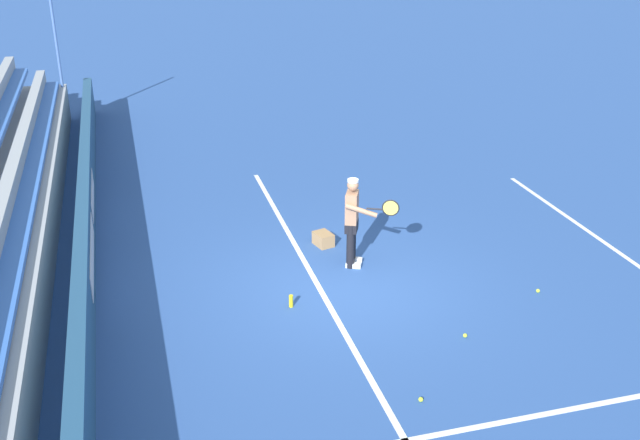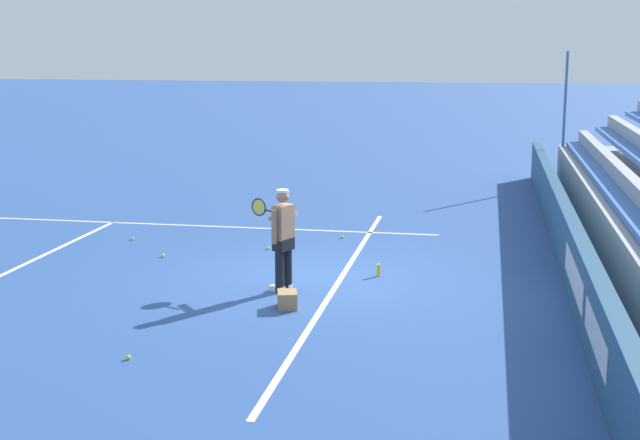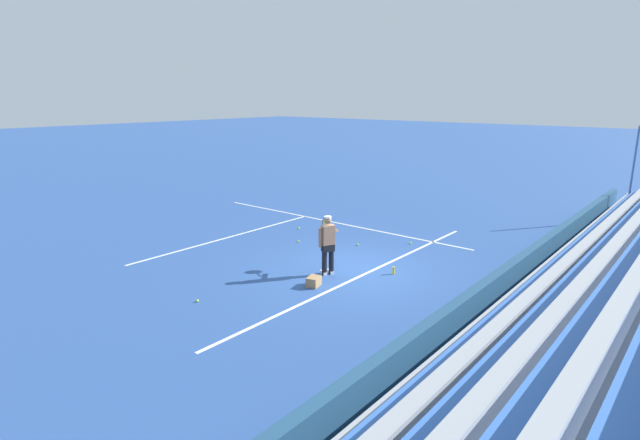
# 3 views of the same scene
# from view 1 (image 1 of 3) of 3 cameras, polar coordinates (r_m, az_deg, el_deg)

# --- Properties ---
(ground_plane) EXTENTS (160.00, 160.00, 0.00)m
(ground_plane) POSITION_cam_1_polar(r_m,az_deg,el_deg) (13.38, 2.09, -5.04)
(ground_plane) COLOR #2D5193
(court_baseline_white) EXTENTS (12.00, 0.10, 0.01)m
(court_baseline_white) POSITION_cam_1_polar(r_m,az_deg,el_deg) (13.25, 0.02, -5.31)
(court_baseline_white) COLOR white
(court_baseline_white) RESTS_ON ground
(court_service_line_white) EXTENTS (8.22, 0.10, 0.01)m
(court_service_line_white) POSITION_cam_1_polar(r_m,az_deg,el_deg) (15.76, 21.56, -2.12)
(court_service_line_white) COLOR white
(court_service_line_white) RESTS_ON ground
(back_wall_sponsor_board) EXTENTS (26.05, 0.25, 1.10)m
(back_wall_sponsor_board) POSITION_cam_1_polar(r_m,az_deg,el_deg) (12.66, -17.55, -5.19)
(back_wall_sponsor_board) COLOR navy
(back_wall_sponsor_board) RESTS_ON ground
(tennis_player) EXTENTS (0.87, 0.90, 1.71)m
(tennis_player) POSITION_cam_1_polar(r_m,az_deg,el_deg) (13.72, 2.54, -0.10)
(tennis_player) COLOR black
(tennis_player) RESTS_ON ground
(ball_box_cardboard) EXTENTS (0.46, 0.39, 0.26)m
(ball_box_cardboard) POSITION_cam_1_polar(r_m,az_deg,el_deg) (14.80, 0.25, -1.46)
(ball_box_cardboard) COLOR #A87F51
(ball_box_cardboard) RESTS_ON ground
(tennis_ball_far_right) EXTENTS (0.07, 0.07, 0.07)m
(tennis_ball_far_right) POSITION_cam_1_polar(r_m,az_deg,el_deg) (12.13, 10.99, -8.63)
(tennis_ball_far_right) COLOR #CCE533
(tennis_ball_far_right) RESTS_ON ground
(tennis_ball_midcourt) EXTENTS (0.07, 0.07, 0.07)m
(tennis_ball_midcourt) POSITION_cam_1_polar(r_m,az_deg,el_deg) (10.68, 7.70, -13.39)
(tennis_ball_midcourt) COLOR #CCE533
(tennis_ball_midcourt) RESTS_ON ground
(tennis_ball_stray_back) EXTENTS (0.07, 0.07, 0.07)m
(tennis_ball_stray_back) POSITION_cam_1_polar(r_m,az_deg,el_deg) (13.69, 16.27, -5.20)
(tennis_ball_stray_back) COLOR #CCE533
(tennis_ball_stray_back) RESTS_ON ground
(tennis_ball_by_box) EXTENTS (0.07, 0.07, 0.07)m
(tennis_ball_by_box) POSITION_cam_1_polar(r_m,az_deg,el_deg) (17.60, 2.72, 2.41)
(tennis_ball_by_box) COLOR #CCE533
(tennis_ball_by_box) RESTS_ON ground
(water_bottle) EXTENTS (0.07, 0.07, 0.22)m
(water_bottle) POSITION_cam_1_polar(r_m,az_deg,el_deg) (12.69, -2.22, -6.19)
(water_bottle) COLOR yellow
(water_bottle) RESTS_ON ground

